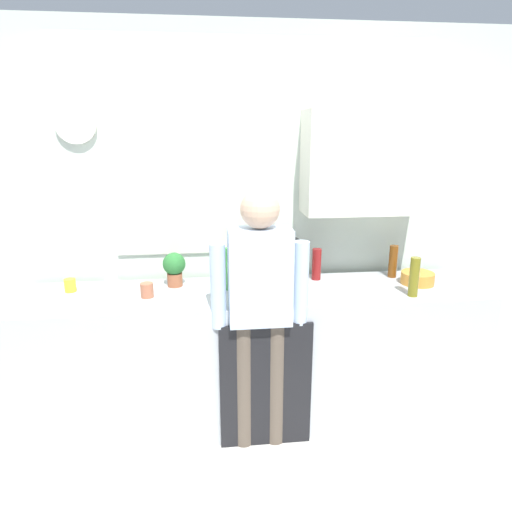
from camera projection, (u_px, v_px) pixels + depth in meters
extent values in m
plane|color=silver|center=(259.00, 440.00, 2.85)|extent=(8.00, 8.00, 0.00)
cube|color=#B2B7BC|center=(254.00, 354.00, 3.02)|extent=(3.02, 0.64, 0.90)
cube|color=black|center=(266.00, 386.00, 2.71)|extent=(0.56, 0.02, 0.81)
cube|color=silver|center=(248.00, 219.00, 3.20)|extent=(4.62, 0.10, 2.60)
cube|color=beige|center=(178.00, 200.00, 3.05)|extent=(0.86, 0.02, 0.76)
cube|color=#8CA5C6|center=(178.00, 200.00, 3.06)|extent=(0.80, 0.02, 0.70)
cube|color=silver|center=(366.00, 163.00, 2.98)|extent=(0.84, 0.32, 0.68)
cylinder|color=silver|center=(75.00, 123.00, 2.84)|extent=(0.26, 0.03, 0.26)
cube|color=black|center=(285.00, 285.00, 2.96)|extent=(0.20, 0.20, 0.03)
cube|color=black|center=(284.00, 260.00, 2.98)|extent=(0.18, 0.08, 0.28)
cylinder|color=black|center=(286.00, 276.00, 2.92)|extent=(0.11, 0.11, 0.11)
cylinder|color=black|center=(286.00, 241.00, 2.88)|extent=(0.17, 0.17, 0.03)
cylinder|color=olive|center=(414.00, 277.00, 2.78)|extent=(0.06, 0.06, 0.25)
cylinder|color=#2D8C33|center=(232.00, 269.00, 2.90)|extent=(0.09, 0.09, 0.28)
cylinder|color=maroon|center=(317.00, 264.00, 3.10)|extent=(0.06, 0.06, 0.22)
cylinder|color=brown|center=(393.00, 261.00, 3.15)|extent=(0.06, 0.06, 0.23)
cylinder|color=#B26647|center=(147.00, 290.00, 2.78)|extent=(0.08, 0.08, 0.09)
cylinder|color=white|center=(111.00, 281.00, 2.94)|extent=(0.08, 0.08, 0.09)
cylinder|color=yellow|center=(70.00, 285.00, 2.88)|extent=(0.07, 0.07, 0.08)
cylinder|color=orange|center=(418.00, 278.00, 3.03)|extent=(0.22, 0.22, 0.08)
cylinder|color=#9E5638|center=(175.00, 280.00, 2.98)|extent=(0.10, 0.10, 0.09)
sphere|color=#2D7233|center=(174.00, 264.00, 2.95)|extent=(0.15, 0.15, 0.15)
cylinder|color=green|center=(260.00, 281.00, 2.86)|extent=(0.06, 0.06, 0.15)
cone|color=white|center=(260.00, 267.00, 2.84)|extent=(0.02, 0.02, 0.03)
cylinder|color=brown|center=(243.00, 384.00, 2.73)|extent=(0.12, 0.12, 0.82)
cylinder|color=brown|center=(276.00, 382.00, 2.75)|extent=(0.12, 0.12, 0.82)
cube|color=silver|center=(260.00, 277.00, 2.56)|extent=(0.36, 0.20, 0.56)
sphere|color=#D8AD8C|center=(260.00, 209.00, 2.45)|extent=(0.22, 0.22, 0.22)
cylinder|color=silver|center=(218.00, 286.00, 2.54)|extent=(0.09, 0.09, 0.50)
cylinder|color=silver|center=(301.00, 283.00, 2.59)|extent=(0.09, 0.09, 0.50)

